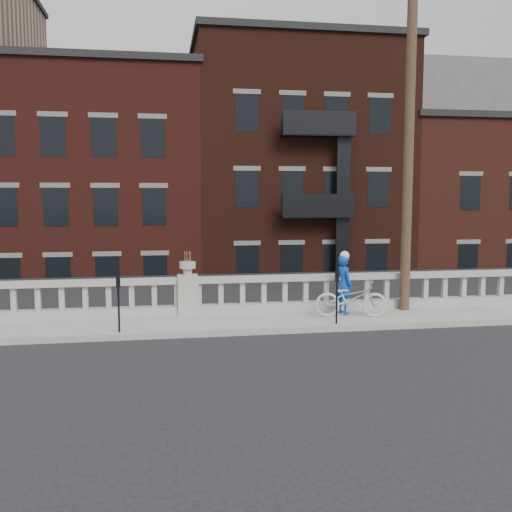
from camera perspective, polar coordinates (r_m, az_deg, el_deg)
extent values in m
plane|color=black|center=(12.22, -5.95, -10.30)|extent=(120.00, 120.00, 0.00)
cube|color=#9C9991|center=(15.10, -6.63, -6.83)|extent=(32.00, 2.20, 0.15)
cube|color=#9C9991|center=(15.98, -6.81, -5.37)|extent=(28.00, 0.34, 0.25)
cube|color=#9C9991|center=(15.84, -6.84, -2.44)|extent=(28.00, 0.34, 0.16)
cube|color=#9C9991|center=(15.91, -6.83, -3.87)|extent=(0.55, 0.55, 1.10)
cylinder|color=#9C9991|center=(15.81, -6.86, -1.55)|extent=(0.24, 0.24, 0.20)
cylinder|color=#9C9991|center=(15.78, -6.86, -0.90)|extent=(0.44, 0.44, 0.18)
cube|color=#605E59|center=(17.06, -6.74, -14.06)|extent=(36.00, 0.50, 5.15)
cube|color=black|center=(38.65, -8.18, -6.95)|extent=(80.00, 44.00, 0.50)
cube|color=#595651|center=(21.20, -12.78, -11.74)|extent=(16.00, 7.00, 4.00)
cube|color=#595651|center=(50.08, 17.68, 6.46)|extent=(14.00, 14.00, 18.00)
cube|color=#4A1B15|center=(31.86, -15.37, 3.30)|extent=(10.00, 14.00, 14.00)
cube|color=black|center=(32.33, -15.74, 16.05)|extent=(10.30, 14.30, 0.30)
cube|color=#36150E|center=(32.35, 2.55, 4.88)|extent=(10.00, 14.00, 15.50)
cube|color=black|center=(33.14, 2.62, 18.67)|extent=(10.30, 14.30, 0.30)
cube|color=#522118|center=(35.85, 18.39, 1.89)|extent=(10.00, 14.00, 12.00)
cube|color=black|center=(35.96, 18.72, 11.71)|extent=(10.30, 14.30, 0.30)
cylinder|color=#422D1E|center=(16.86, 15.06, 11.71)|extent=(0.28, 0.28, 10.00)
cylinder|color=black|center=(14.16, -13.56, -5.24)|extent=(0.05, 0.05, 1.10)
cube|color=black|center=(14.05, -13.63, -2.51)|extent=(0.10, 0.08, 0.26)
cube|color=black|center=(14.00, -13.65, -2.38)|extent=(0.06, 0.01, 0.08)
cylinder|color=black|center=(14.78, 8.07, -4.65)|extent=(0.05, 0.05, 1.10)
cube|color=black|center=(14.67, 8.11, -2.04)|extent=(0.10, 0.08, 0.26)
cube|color=black|center=(14.63, 8.17, -1.91)|extent=(0.06, 0.01, 0.08)
imported|color=silver|center=(15.73, 9.48, -4.17)|extent=(2.03, 1.01, 1.02)
imported|color=#0C44B9|center=(16.03, 8.80, -2.82)|extent=(0.53, 0.68, 1.65)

